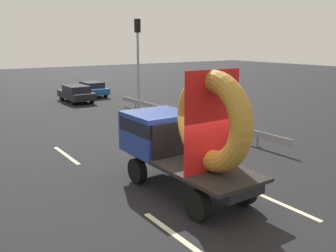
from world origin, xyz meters
name	(u,v)px	position (x,y,z in m)	size (l,w,h in m)	color
ground_plane	(197,200)	(0.00, 0.00, 0.00)	(120.00, 120.00, 0.00)	black
flatbed_truck	(181,136)	(0.10, 0.96, 1.78)	(2.02, 5.13, 3.91)	black
distant_sedan	(76,93)	(3.68, 19.52, 0.70)	(1.70, 3.97, 1.30)	black
traffic_light	(138,51)	(6.48, 14.62, 3.98)	(0.42, 0.36, 6.13)	gray
guardrail	(184,115)	(5.92, 8.52, 0.53)	(0.10, 14.84, 0.71)	gray
lane_dash_left_near	(178,237)	(-1.69, -1.37, 0.00)	(2.95, 0.16, 0.01)	beige
lane_dash_left_far	(66,155)	(-1.69, 6.55, 0.00)	(2.85, 0.16, 0.01)	beige
lane_dash_right_near	(284,205)	(1.89, -1.70, 0.00)	(2.43, 0.16, 0.01)	beige
lane_dash_right_far	(135,140)	(1.89, 7.07, 0.00)	(2.27, 0.16, 0.01)	beige
oncoming_car	(92,89)	(5.92, 21.72, 0.67)	(1.64, 3.82, 1.25)	black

